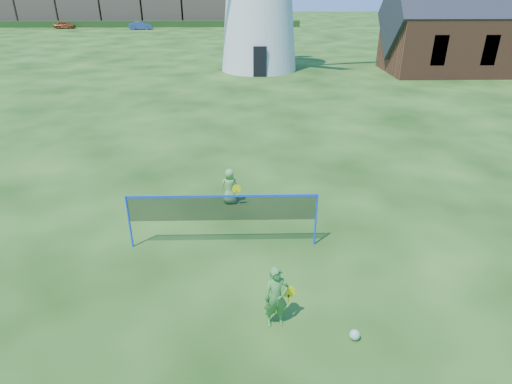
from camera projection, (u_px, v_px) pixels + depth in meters
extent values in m
plane|color=black|center=(249.00, 250.00, 11.51)|extent=(220.00, 220.00, 0.00)
cube|color=black|center=(260.00, 62.00, 32.37)|extent=(1.03, 0.12, 2.26)
cube|color=black|center=(260.00, 4.00, 31.16)|extent=(0.72, 0.12, 0.92)
cube|color=brown|center=(470.00, 45.00, 33.72)|extent=(12.79, 6.40, 4.26)
cube|color=#2D3035|center=(476.00, 16.00, 32.77)|extent=(13.43, 6.51, 6.51)
cube|color=black|center=(439.00, 50.00, 30.82)|extent=(1.07, 0.11, 2.13)
cube|color=black|center=(490.00, 50.00, 30.90)|extent=(1.07, 0.11, 2.13)
cylinder|color=blue|center=(129.00, 222.00, 11.31)|extent=(0.05, 0.05, 1.55)
cylinder|color=blue|center=(316.00, 220.00, 11.41)|extent=(0.05, 0.05, 1.55)
cube|color=black|center=(223.00, 209.00, 11.19)|extent=(5.00, 0.02, 0.70)
cube|color=blue|center=(222.00, 196.00, 11.03)|extent=(5.00, 0.02, 0.06)
imported|color=#3F8635|center=(276.00, 297.00, 8.70)|extent=(0.58, 0.44, 1.42)
cylinder|color=#FEF20D|center=(289.00, 292.00, 8.87)|extent=(0.28, 0.02, 0.28)
cube|color=#FEF20D|center=(289.00, 298.00, 8.95)|extent=(0.03, 0.02, 0.20)
imported|color=#5FA34E|center=(230.00, 186.00, 13.72)|extent=(0.59, 0.39, 1.19)
cylinder|color=#FEF20D|center=(236.00, 189.00, 13.52)|extent=(0.28, 0.02, 0.28)
cube|color=#FEF20D|center=(237.00, 194.00, 13.59)|extent=(0.03, 0.02, 0.20)
sphere|color=green|center=(355.00, 335.00, 8.57)|extent=(0.22, 0.22, 0.22)
cube|color=gray|center=(5.00, 2.00, 73.60)|extent=(6.44, 8.00, 7.31)
cube|color=gray|center=(44.00, 2.00, 73.72)|extent=(6.44, 8.00, 7.38)
cube|color=gray|center=(85.00, 2.00, 73.87)|extent=(6.93, 8.00, 7.35)
cube|color=gray|center=(126.00, 5.00, 74.25)|extent=(6.62, 8.00, 6.31)
cube|color=gray|center=(165.00, 4.00, 74.33)|extent=(6.51, 8.00, 6.58)
cube|color=gray|center=(207.00, 3.00, 74.38)|extent=(7.63, 8.00, 7.04)
cube|color=#193814|center=(113.00, 24.00, 70.02)|extent=(62.00, 0.80, 1.00)
imported|color=maroon|center=(65.00, 25.00, 67.69)|extent=(3.43, 1.75, 1.12)
imported|color=navy|center=(141.00, 26.00, 66.52)|extent=(3.62, 1.39, 1.18)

